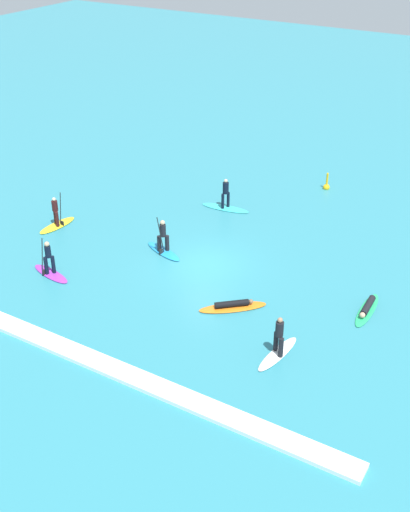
{
  "coord_description": "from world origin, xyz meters",
  "views": [
    {
      "loc": [
        14.25,
        -23.8,
        16.58
      ],
      "look_at": [
        0.0,
        0.0,
        0.5
      ],
      "focal_mm": 45.66,
      "sensor_mm": 36.0,
      "label": 1
    }
  ],
  "objects_px": {
    "surfer_on_yellow_board": "(57,219)",
    "surfer_on_orange_board": "(233,306)",
    "surfer_on_purple_board": "(50,266)",
    "surfer_on_white_board": "(278,345)",
    "marker_buoy": "(326,186)",
    "surfer_on_blue_board": "(163,244)",
    "surfer_on_green_board": "(367,308)",
    "surfer_on_teal_board": "(225,201)"
  },
  "relations": [
    {
      "from": "surfer_on_yellow_board",
      "to": "surfer_on_purple_board",
      "type": "height_order",
      "value": "surfer_on_yellow_board"
    },
    {
      "from": "surfer_on_white_board",
      "to": "surfer_on_green_board",
      "type": "bearing_deg",
      "value": 163.47
    },
    {
      "from": "surfer_on_purple_board",
      "to": "surfer_on_white_board",
      "type": "relative_size",
      "value": 0.93
    },
    {
      "from": "surfer_on_green_board",
      "to": "surfer_on_orange_board",
      "type": "height_order",
      "value": "surfer_on_green_board"
    },
    {
      "from": "surfer_on_purple_board",
      "to": "surfer_on_teal_board",
      "type": "height_order",
      "value": "surfer_on_purple_board"
    },
    {
      "from": "surfer_on_orange_board",
      "to": "surfer_on_blue_board",
      "type": "xyz_separation_m",
      "value": [
        -5.49,
        2.59,
        0.35
      ]
    },
    {
      "from": "surfer_on_green_board",
      "to": "surfer_on_blue_board",
      "type": "distance_m",
      "value": 10.71
    },
    {
      "from": "surfer_on_green_board",
      "to": "surfer_on_blue_board",
      "type": "relative_size",
      "value": 1.11
    },
    {
      "from": "surfer_on_yellow_board",
      "to": "surfer_on_orange_board",
      "type": "distance_m",
      "value": 12.32
    },
    {
      "from": "surfer_on_yellow_board",
      "to": "surfer_on_orange_board",
      "type": "xyz_separation_m",
      "value": [
        12.16,
        -2.0,
        -0.31
      ]
    },
    {
      "from": "surfer_on_yellow_board",
      "to": "surfer_on_purple_board",
      "type": "xyz_separation_m",
      "value": [
        3.21,
        -4.03,
        0.06
      ]
    },
    {
      "from": "surfer_on_yellow_board",
      "to": "marker_buoy",
      "type": "distance_m",
      "value": 16.45
    },
    {
      "from": "surfer_on_purple_board",
      "to": "marker_buoy",
      "type": "relative_size",
      "value": 2.24
    },
    {
      "from": "surfer_on_yellow_board",
      "to": "surfer_on_green_board",
      "type": "height_order",
      "value": "surfer_on_yellow_board"
    },
    {
      "from": "surfer_on_purple_board",
      "to": "surfer_on_white_board",
      "type": "distance_m",
      "value": 12.09
    },
    {
      "from": "surfer_on_blue_board",
      "to": "surfer_on_orange_board",
      "type": "bearing_deg",
      "value": -5.67
    },
    {
      "from": "surfer_on_blue_board",
      "to": "marker_buoy",
      "type": "xyz_separation_m",
      "value": [
        4.22,
        11.74,
        -0.29
      ]
    },
    {
      "from": "surfer_on_green_board",
      "to": "marker_buoy",
      "type": "distance_m",
      "value": 13.18
    },
    {
      "from": "surfer_on_green_board",
      "to": "surfer_on_white_board",
      "type": "distance_m",
      "value": 5.26
    },
    {
      "from": "surfer_on_yellow_board",
      "to": "surfer_on_orange_board",
      "type": "relative_size",
      "value": 0.89
    },
    {
      "from": "surfer_on_yellow_board",
      "to": "marker_buoy",
      "type": "bearing_deg",
      "value": -36.95
    },
    {
      "from": "surfer_on_white_board",
      "to": "marker_buoy",
      "type": "bearing_deg",
      "value": -158.08
    },
    {
      "from": "surfer_on_purple_board",
      "to": "surfer_on_teal_board",
      "type": "bearing_deg",
      "value": -97.15
    },
    {
      "from": "surfer_on_orange_board",
      "to": "surfer_on_purple_board",
      "type": "relative_size",
      "value": 1.09
    },
    {
      "from": "surfer_on_green_board",
      "to": "surfer_on_blue_board",
      "type": "height_order",
      "value": "surfer_on_blue_board"
    },
    {
      "from": "surfer_on_green_board",
      "to": "marker_buoy",
      "type": "bearing_deg",
      "value": -153.06
    },
    {
      "from": "surfer_on_blue_board",
      "to": "marker_buoy",
      "type": "relative_size",
      "value": 2.3
    },
    {
      "from": "surfer_on_green_board",
      "to": "surfer_on_teal_board",
      "type": "xyz_separation_m",
      "value": [
        -10.49,
        5.84,
        0.37
      ]
    },
    {
      "from": "surfer_on_yellow_board",
      "to": "surfer_on_white_board",
      "type": "bearing_deg",
      "value": -100.04
    },
    {
      "from": "marker_buoy",
      "to": "surfer_on_white_board",
      "type": "bearing_deg",
      "value": -74.84
    },
    {
      "from": "marker_buoy",
      "to": "surfer_on_orange_board",
      "type": "bearing_deg",
      "value": -84.92
    },
    {
      "from": "surfer_on_teal_board",
      "to": "surfer_on_blue_board",
      "type": "relative_size",
      "value": 1.12
    },
    {
      "from": "surfer_on_purple_board",
      "to": "surfer_on_blue_board",
      "type": "xyz_separation_m",
      "value": [
        3.46,
        4.62,
        -0.01
      ]
    },
    {
      "from": "surfer_on_orange_board",
      "to": "surfer_on_blue_board",
      "type": "distance_m",
      "value": 6.08
    },
    {
      "from": "surfer_on_teal_board",
      "to": "marker_buoy",
      "type": "bearing_deg",
      "value": 48.02
    },
    {
      "from": "surfer_on_purple_board",
      "to": "surfer_on_orange_board",
      "type": "bearing_deg",
      "value": -155.43
    },
    {
      "from": "surfer_on_orange_board",
      "to": "marker_buoy",
      "type": "relative_size",
      "value": 2.45
    },
    {
      "from": "surfer_on_green_board",
      "to": "surfer_on_teal_board",
      "type": "distance_m",
      "value": 12.01
    },
    {
      "from": "surfer_on_orange_board",
      "to": "surfer_on_blue_board",
      "type": "height_order",
      "value": "surfer_on_blue_board"
    },
    {
      "from": "surfer_on_yellow_board",
      "to": "surfer_on_orange_board",
      "type": "bearing_deg",
      "value": -94.85
    },
    {
      "from": "surfer_on_purple_board",
      "to": "marker_buoy",
      "type": "height_order",
      "value": "surfer_on_purple_board"
    },
    {
      "from": "surfer_on_blue_board",
      "to": "marker_buoy",
      "type": "distance_m",
      "value": 12.48
    }
  ]
}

